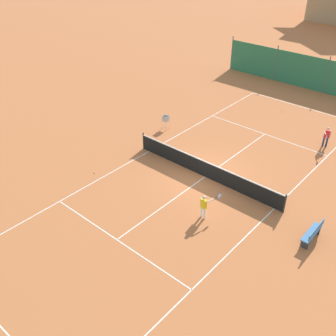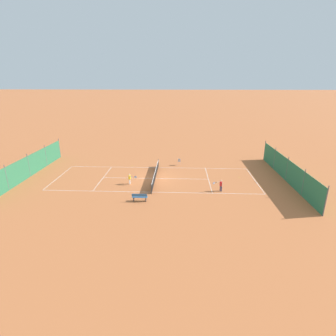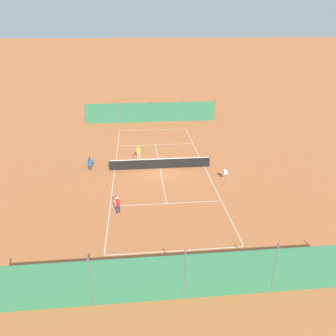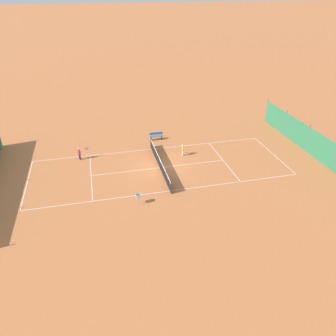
{
  "view_description": "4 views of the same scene",
  "coord_description": "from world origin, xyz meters",
  "px_view_note": "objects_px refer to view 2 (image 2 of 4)",
  "views": [
    {
      "loc": [
        9.87,
        -14.4,
        11.83
      ],
      "look_at": [
        -0.8,
        -2.1,
        1.24
      ],
      "focal_mm": 42.0,
      "sensor_mm": 36.0,
      "label": 1
    },
    {
      "loc": [
        29.57,
        2.84,
        11.35
      ],
      "look_at": [
        -1.85,
        1.45,
        0.73
      ],
      "focal_mm": 28.0,
      "sensor_mm": 36.0,
      "label": 2
    },
    {
      "loc": [
        1.93,
        27.22,
        12.1
      ],
      "look_at": [
        -0.59,
        1.49,
        0.67
      ],
      "focal_mm": 35.0,
      "sensor_mm": 36.0,
      "label": 3
    },
    {
      "loc": [
        -26.46,
        5.51,
        15.27
      ],
      "look_at": [
        -1.59,
        -0.42,
        0.79
      ],
      "focal_mm": 35.0,
      "sensor_mm": 36.0,
      "label": 4
    }
  ],
  "objects_px": {
    "player_near_service": "(130,178)",
    "tennis_ball_by_net_left": "(132,166)",
    "tennis_net": "(155,175)",
    "tennis_ball_near_corner": "(164,169)",
    "ball_hopper": "(179,161)",
    "player_near_baseline": "(221,185)",
    "tennis_ball_far_corner": "(239,177)",
    "courtside_bench": "(140,197)"
  },
  "relations": [
    {
      "from": "player_near_service",
      "to": "tennis_ball_by_net_left",
      "type": "distance_m",
      "value": 6.78
    },
    {
      "from": "tennis_net",
      "to": "tennis_ball_near_corner",
      "type": "distance_m",
      "value": 3.42
    },
    {
      "from": "tennis_net",
      "to": "player_near_service",
      "type": "distance_m",
      "value": 3.35
    },
    {
      "from": "tennis_ball_by_net_left",
      "to": "ball_hopper",
      "type": "xyz_separation_m",
      "value": [
        -0.55,
        6.5,
        0.62
      ]
    },
    {
      "from": "tennis_net",
      "to": "ball_hopper",
      "type": "xyz_separation_m",
      "value": [
        -5.3,
        2.84,
        0.16
      ]
    },
    {
      "from": "player_near_baseline",
      "to": "tennis_ball_near_corner",
      "type": "height_order",
      "value": "player_near_baseline"
    },
    {
      "from": "player_near_baseline",
      "to": "player_near_service",
      "type": "relative_size",
      "value": 1.03
    },
    {
      "from": "tennis_net",
      "to": "player_near_service",
      "type": "xyz_separation_m",
      "value": [
        1.93,
        -2.72,
        0.22
      ]
    },
    {
      "from": "tennis_ball_far_corner",
      "to": "courtside_bench",
      "type": "xyz_separation_m",
      "value": [
        7.1,
        -11.19,
        0.42
      ]
    },
    {
      "from": "player_near_baseline",
      "to": "tennis_ball_by_net_left",
      "type": "xyz_separation_m",
      "value": [
        -8.25,
        -10.96,
        -0.71
      ]
    },
    {
      "from": "player_near_baseline",
      "to": "tennis_ball_by_net_left",
      "type": "height_order",
      "value": "player_near_baseline"
    },
    {
      "from": "courtside_bench",
      "to": "tennis_ball_by_net_left",
      "type": "bearing_deg",
      "value": -166.41
    },
    {
      "from": "courtside_bench",
      "to": "ball_hopper",
      "type": "bearing_deg",
      "value": 161.87
    },
    {
      "from": "courtside_bench",
      "to": "tennis_net",
      "type": "bearing_deg",
      "value": 171.31
    },
    {
      "from": "player_near_service",
      "to": "tennis_ball_near_corner",
      "type": "relative_size",
      "value": 18.78
    },
    {
      "from": "tennis_net",
      "to": "courtside_bench",
      "type": "xyz_separation_m",
      "value": [
        6.34,
        -0.97,
        -0.05
      ]
    },
    {
      "from": "tennis_ball_far_corner",
      "to": "tennis_ball_near_corner",
      "type": "relative_size",
      "value": 1.0
    },
    {
      "from": "player_near_service",
      "to": "tennis_ball_far_corner",
      "type": "height_order",
      "value": "player_near_service"
    },
    {
      "from": "player_near_service",
      "to": "tennis_ball_by_net_left",
      "type": "bearing_deg",
      "value": -172.11
    },
    {
      "from": "tennis_ball_far_corner",
      "to": "tennis_ball_near_corner",
      "type": "height_order",
      "value": "same"
    },
    {
      "from": "player_near_baseline",
      "to": "player_near_service",
      "type": "height_order",
      "value": "player_near_baseline"
    },
    {
      "from": "player_near_baseline",
      "to": "tennis_ball_far_corner",
      "type": "xyz_separation_m",
      "value": [
        -4.25,
        2.91,
        -0.71
      ]
    },
    {
      "from": "tennis_ball_far_corner",
      "to": "courtside_bench",
      "type": "bearing_deg",
      "value": -57.61
    },
    {
      "from": "ball_hopper",
      "to": "tennis_ball_by_net_left",
      "type": "bearing_deg",
      "value": -85.16
    },
    {
      "from": "tennis_ball_by_net_left",
      "to": "tennis_ball_near_corner",
      "type": "xyz_separation_m",
      "value": [
        1.47,
        4.5,
        0.0
      ]
    },
    {
      "from": "tennis_ball_near_corner",
      "to": "tennis_ball_by_net_left",
      "type": "bearing_deg",
      "value": -108.14
    },
    {
      "from": "tennis_ball_far_corner",
      "to": "courtside_bench",
      "type": "height_order",
      "value": "courtside_bench"
    },
    {
      "from": "tennis_ball_by_net_left",
      "to": "tennis_ball_far_corner",
      "type": "xyz_separation_m",
      "value": [
        4.0,
        13.87,
        0.0
      ]
    },
    {
      "from": "ball_hopper",
      "to": "courtside_bench",
      "type": "height_order",
      "value": "ball_hopper"
    },
    {
      "from": "tennis_ball_near_corner",
      "to": "courtside_bench",
      "type": "xyz_separation_m",
      "value": [
        9.62,
        -1.82,
        0.42
      ]
    },
    {
      "from": "player_near_service",
      "to": "tennis_ball_far_corner",
      "type": "relative_size",
      "value": 18.78
    },
    {
      "from": "tennis_ball_far_corner",
      "to": "tennis_ball_near_corner",
      "type": "xyz_separation_m",
      "value": [
        -2.53,
        -9.37,
        0.0
      ]
    },
    {
      "from": "tennis_ball_by_net_left",
      "to": "courtside_bench",
      "type": "relative_size",
      "value": 0.04
    },
    {
      "from": "tennis_net",
      "to": "courtside_bench",
      "type": "height_order",
      "value": "tennis_net"
    },
    {
      "from": "tennis_net",
      "to": "tennis_ball_far_corner",
      "type": "relative_size",
      "value": 139.09
    },
    {
      "from": "tennis_net",
      "to": "tennis_ball_near_corner",
      "type": "height_order",
      "value": "tennis_net"
    },
    {
      "from": "player_near_service",
      "to": "tennis_ball_near_corner",
      "type": "distance_m",
      "value": 6.35
    },
    {
      "from": "player_near_service",
      "to": "courtside_bench",
      "type": "bearing_deg",
      "value": 21.69
    },
    {
      "from": "player_near_baseline",
      "to": "ball_hopper",
      "type": "height_order",
      "value": "player_near_baseline"
    },
    {
      "from": "tennis_net",
      "to": "ball_hopper",
      "type": "height_order",
      "value": "tennis_net"
    },
    {
      "from": "tennis_ball_far_corner",
      "to": "ball_hopper",
      "type": "bearing_deg",
      "value": -121.69
    },
    {
      "from": "tennis_ball_by_net_left",
      "to": "courtside_bench",
      "type": "bearing_deg",
      "value": 13.59
    }
  ]
}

